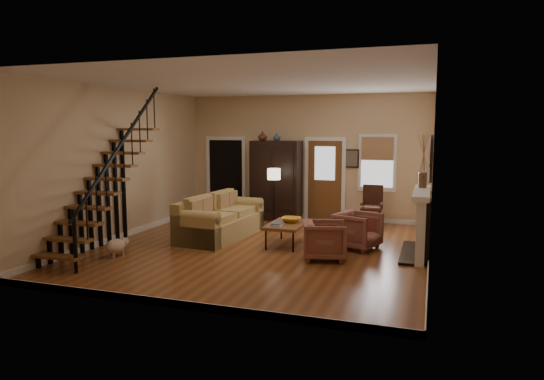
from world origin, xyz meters
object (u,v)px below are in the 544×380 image
(armchair_left, at_px, (325,240))
(armchair_right, at_px, (358,231))
(sofa, at_px, (221,218))
(side_chair, at_px, (372,206))
(armoire, at_px, (276,180))
(coffee_table, at_px, (287,234))
(floor_lamp, at_px, (274,197))

(armchair_left, distance_m, armchair_right, 1.09)
(sofa, relative_size, side_chair, 2.35)
(armchair_left, bearing_deg, side_chair, -22.24)
(armoire, distance_m, armchair_right, 3.68)
(sofa, bearing_deg, coffee_table, -2.64)
(sofa, relative_size, coffee_table, 1.98)
(armoire, height_order, sofa, armoire)
(sofa, bearing_deg, side_chair, 41.85)
(side_chair, bearing_deg, coffee_table, -119.57)
(sofa, height_order, armchair_left, sofa)
(coffee_table, relative_size, armchair_left, 1.54)
(sofa, relative_size, floor_lamp, 1.67)
(armchair_right, height_order, side_chair, side_chair)
(armchair_left, relative_size, floor_lamp, 0.55)
(floor_lamp, bearing_deg, sofa, -112.11)
(sofa, xyz_separation_m, armchair_right, (3.02, -0.02, -0.08))
(coffee_table, bearing_deg, floor_lamp, 115.70)
(armoire, height_order, side_chair, armoire)
(armchair_right, bearing_deg, armoire, 63.94)
(armoire, xyz_separation_m, coffee_table, (1.12, -2.72, -0.82))
(armoire, height_order, coffee_table, armoire)
(coffee_table, bearing_deg, side_chair, 60.43)
(coffee_table, bearing_deg, sofa, 173.25)
(side_chair, bearing_deg, floor_lamp, -164.39)
(armchair_left, xyz_separation_m, floor_lamp, (-1.88, 2.69, 0.36))
(side_chair, bearing_deg, armchair_left, -97.65)
(sofa, relative_size, armchair_left, 3.05)
(coffee_table, height_order, floor_lamp, floor_lamp)
(sofa, relative_size, armchair_right, 2.95)
(sofa, height_order, side_chair, side_chair)
(armoire, relative_size, armchair_right, 2.58)
(armoire, relative_size, side_chair, 2.06)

